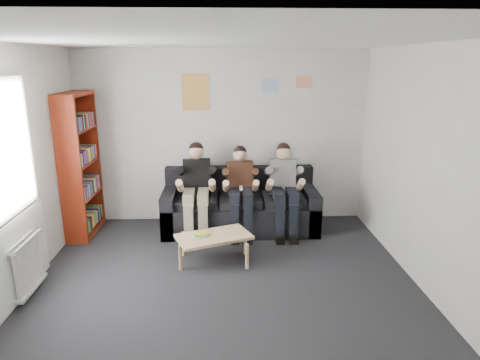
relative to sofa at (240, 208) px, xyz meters
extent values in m
plane|color=black|center=(-0.26, -2.06, -0.32)|extent=(5.00, 5.00, 0.00)
plane|color=white|center=(-0.26, -2.06, 2.38)|extent=(5.00, 5.00, 0.00)
plane|color=white|center=(-0.26, 0.44, 1.03)|extent=(4.50, 0.00, 4.50)
plane|color=white|center=(-0.26, -4.56, 1.03)|extent=(4.50, 0.00, 4.50)
plane|color=white|center=(1.99, -2.06, 1.03)|extent=(0.00, 5.00, 5.00)
cube|color=black|center=(0.00, -0.05, -0.10)|extent=(2.32, 0.95, 0.44)
cube|color=black|center=(0.00, 0.32, 0.35)|extent=(2.32, 0.21, 0.45)
cube|color=black|center=(-1.07, -0.05, -0.01)|extent=(0.19, 0.95, 0.63)
cube|color=black|center=(1.07, -0.05, -0.01)|extent=(0.19, 0.95, 0.63)
cube|color=black|center=(0.00, -0.13, 0.17)|extent=(1.94, 0.66, 0.11)
cube|color=maroon|center=(-2.33, -0.08, 0.72)|extent=(0.31, 0.94, 2.09)
cube|color=#D7B67C|center=(-0.38, -1.17, 0.03)|extent=(0.92, 0.50, 0.04)
cylinder|color=#D7B67C|center=(-0.80, -1.37, -0.16)|extent=(0.05, 0.05, 0.33)
cylinder|color=#D7B67C|center=(0.03, -1.37, -0.16)|extent=(0.05, 0.05, 0.33)
cylinder|color=#D7B67C|center=(-0.80, -0.96, -0.16)|extent=(0.05, 0.05, 0.33)
cylinder|color=#D7B67C|center=(0.03, -0.96, -0.16)|extent=(0.05, 0.05, 0.33)
cube|color=silver|center=(-0.57, -1.21, 0.05)|extent=(0.16, 0.12, 0.01)
cube|color=green|center=(-0.55, -1.19, 0.06)|extent=(0.16, 0.12, 0.01)
cube|color=yellow|center=(-0.53, -1.16, 0.08)|extent=(0.16, 0.12, 0.01)
cube|color=black|center=(-0.65, 0.01, 0.50)|extent=(0.41, 0.30, 0.58)
sphere|color=tan|center=(-0.65, -0.03, 0.90)|extent=(0.22, 0.22, 0.22)
sphere|color=black|center=(-0.65, -0.02, 0.93)|extent=(0.21, 0.21, 0.21)
cube|color=gray|center=(-0.65, -0.30, 0.30)|extent=(0.37, 0.47, 0.15)
cube|color=gray|center=(-0.65, -0.52, -0.05)|extent=(0.35, 0.14, 0.55)
cube|color=black|center=(-0.65, -0.58, -0.27)|extent=(0.35, 0.26, 0.10)
cube|color=#4E281A|center=(0.00, 0.00, 0.48)|extent=(0.38, 0.28, 0.53)
sphere|color=tan|center=(0.00, -0.04, 0.85)|extent=(0.21, 0.21, 0.21)
sphere|color=black|center=(0.00, -0.02, 0.88)|extent=(0.20, 0.20, 0.20)
cube|color=black|center=(0.00, -0.28, 0.29)|extent=(0.34, 0.43, 0.14)
cube|color=black|center=(0.00, -0.49, -0.05)|extent=(0.32, 0.13, 0.55)
cube|color=black|center=(0.00, -0.55, -0.28)|extent=(0.32, 0.25, 0.09)
cube|color=white|center=(0.00, -0.38, 0.43)|extent=(0.04, 0.13, 0.04)
cube|color=silver|center=(0.65, 0.00, 0.49)|extent=(0.40, 0.29, 0.56)
sphere|color=tan|center=(0.65, -0.04, 0.88)|extent=(0.22, 0.22, 0.22)
sphere|color=black|center=(0.65, -0.02, 0.91)|extent=(0.21, 0.21, 0.21)
cube|color=black|center=(0.65, -0.29, 0.30)|extent=(0.36, 0.46, 0.15)
cube|color=black|center=(0.65, -0.51, -0.05)|extent=(0.34, 0.14, 0.55)
cube|color=black|center=(0.65, -0.57, -0.27)|extent=(0.34, 0.26, 0.10)
cylinder|color=white|center=(-2.41, -2.14, 0.03)|extent=(0.06, 0.06, 0.60)
cylinder|color=white|center=(-2.41, -2.06, 0.03)|extent=(0.06, 0.06, 0.60)
cylinder|color=white|center=(-2.41, -1.98, 0.03)|extent=(0.06, 0.06, 0.60)
cylinder|color=white|center=(-2.41, -1.90, 0.03)|extent=(0.06, 0.06, 0.60)
cylinder|color=white|center=(-2.41, -1.82, 0.03)|extent=(0.06, 0.06, 0.60)
cylinder|color=white|center=(-2.41, -1.74, 0.03)|extent=(0.06, 0.06, 0.60)
cylinder|color=white|center=(-2.41, -1.66, 0.03)|extent=(0.06, 0.06, 0.60)
cylinder|color=white|center=(-2.41, -1.58, 0.03)|extent=(0.06, 0.06, 0.60)
cube|color=white|center=(-2.41, -1.86, -0.25)|extent=(0.10, 0.64, 0.04)
cube|color=white|center=(-2.41, -1.86, 0.31)|extent=(0.10, 0.64, 0.04)
cube|color=white|center=(-2.49, -1.86, 1.33)|extent=(0.02, 1.00, 1.30)
cube|color=white|center=(-2.48, -1.86, 0.65)|extent=(0.05, 1.12, 0.06)
cube|color=white|center=(-2.48, -1.86, 0.13)|extent=(0.03, 1.30, 0.90)
cube|color=#D5D24B|center=(-0.66, 0.43, 1.73)|extent=(0.42, 0.01, 0.55)
cube|color=#4196DF|center=(0.49, 0.43, 1.83)|extent=(0.25, 0.01, 0.20)
cube|color=#D74385|center=(0.99, 0.43, 1.88)|extent=(0.22, 0.01, 0.18)
cube|color=silver|center=(-1.26, 0.43, 1.93)|extent=(0.20, 0.01, 0.14)
camera|label=1|loc=(-0.26, -6.23, 2.19)|focal=32.00mm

